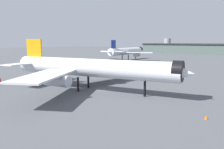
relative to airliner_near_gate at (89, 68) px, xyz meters
name	(u,v)px	position (x,y,z in m)	size (l,w,h in m)	color
ground	(103,90)	(3.22, 1.97, -6.30)	(900.00, 900.00, 0.00)	#4C4F54
airliner_near_gate	(89,68)	(0.00, 0.00, 0.00)	(55.29, 50.08, 14.30)	silver
airliner_far_taxiway	(127,51)	(-48.11, 97.63, 0.17)	(44.53, 48.71, 14.68)	white
service_truck_front	(99,70)	(-18.91, 27.88, -4.71)	(3.17, 5.75, 3.00)	black
traffic_cone_near_nose	(206,117)	(32.61, -6.44, -5.94)	(0.57, 0.57, 0.71)	#F2600C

